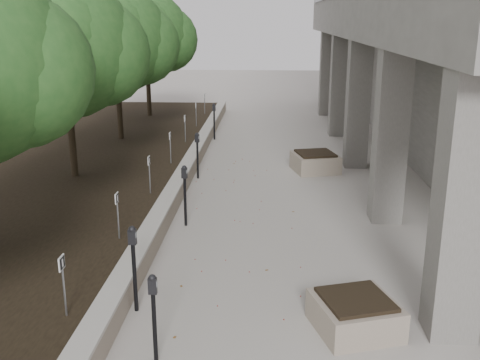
% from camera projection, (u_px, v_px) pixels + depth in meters
% --- Properties ---
extents(retaining_wall, '(0.39, 26.00, 0.50)m').
position_uv_depth(retaining_wall, '(186.00, 173.00, 16.43)').
color(retaining_wall, '#A29380').
rests_on(retaining_wall, ground).
extents(planting_bed, '(7.00, 26.00, 0.40)m').
position_uv_depth(planting_bed, '(64.00, 172.00, 16.64)').
color(planting_bed, black).
rests_on(planting_bed, ground).
extents(crabapple_tree_3, '(4.60, 4.00, 5.44)m').
position_uv_depth(crabapple_tree_3, '(67.00, 77.00, 14.82)').
color(crabapple_tree_3, '#255520').
rests_on(crabapple_tree_3, planting_bed).
extents(crabapple_tree_4, '(4.60, 4.00, 5.44)m').
position_uv_depth(crabapple_tree_4, '(117.00, 63.00, 19.61)').
color(crabapple_tree_4, '#255520').
rests_on(crabapple_tree_4, planting_bed).
extents(crabapple_tree_5, '(4.60, 4.00, 5.44)m').
position_uv_depth(crabapple_tree_5, '(147.00, 54.00, 24.40)').
color(crabapple_tree_5, '#255520').
rests_on(crabapple_tree_5, planting_bed).
extents(parking_sign_2, '(0.04, 0.22, 0.96)m').
position_uv_depth(parking_sign_2, '(64.00, 286.00, 8.14)').
color(parking_sign_2, black).
rests_on(parking_sign_2, planting_bed).
extents(parking_sign_3, '(0.04, 0.22, 0.96)m').
position_uv_depth(parking_sign_3, '(118.00, 216.00, 11.01)').
color(parking_sign_3, black).
rests_on(parking_sign_3, planting_bed).
extents(parking_sign_4, '(0.04, 0.22, 0.96)m').
position_uv_depth(parking_sign_4, '(150.00, 175.00, 13.89)').
color(parking_sign_4, black).
rests_on(parking_sign_4, planting_bed).
extents(parking_sign_5, '(0.04, 0.22, 0.96)m').
position_uv_depth(parking_sign_5, '(170.00, 148.00, 16.76)').
color(parking_sign_5, black).
rests_on(parking_sign_5, planting_bed).
extents(parking_sign_6, '(0.04, 0.22, 0.96)m').
position_uv_depth(parking_sign_6, '(185.00, 129.00, 19.64)').
color(parking_sign_6, black).
rests_on(parking_sign_6, planting_bed).
extents(parking_sign_7, '(0.04, 0.22, 0.96)m').
position_uv_depth(parking_sign_7, '(196.00, 114.00, 22.51)').
color(parking_sign_7, black).
rests_on(parking_sign_7, planting_bed).
extents(parking_sign_8, '(0.04, 0.22, 0.96)m').
position_uv_depth(parking_sign_8, '(205.00, 103.00, 25.39)').
color(parking_sign_8, black).
rests_on(parking_sign_8, planting_bed).
extents(parking_meter_1, '(0.15, 0.11, 1.49)m').
position_uv_depth(parking_meter_1, '(134.00, 269.00, 8.99)').
color(parking_meter_1, black).
rests_on(parking_meter_1, ground).
extents(parking_meter_2, '(0.13, 0.10, 1.36)m').
position_uv_depth(parking_meter_2, '(154.00, 320.00, 7.62)').
color(parking_meter_2, black).
rests_on(parking_meter_2, ground).
extents(parking_meter_3, '(0.16, 0.13, 1.45)m').
position_uv_depth(parking_meter_3, '(185.00, 196.00, 12.76)').
color(parking_meter_3, black).
rests_on(parking_meter_3, ground).
extents(parking_meter_4, '(0.16, 0.14, 1.40)m').
position_uv_depth(parking_meter_4, '(197.00, 156.00, 16.56)').
color(parking_meter_4, black).
rests_on(parking_meter_4, ground).
extents(parking_meter_5, '(0.15, 0.12, 1.44)m').
position_uv_depth(parking_meter_5, '(214.00, 122.00, 21.87)').
color(parking_meter_5, black).
rests_on(parking_meter_5, ground).
extents(planter_front, '(1.48, 1.48, 0.55)m').
position_uv_depth(planter_front, '(355.00, 314.00, 8.57)').
color(planter_front, '#A29380').
rests_on(planter_front, ground).
extents(planter_back, '(1.58, 1.58, 0.61)m').
position_uv_depth(planter_back, '(315.00, 162.00, 17.46)').
color(planter_back, '#A29380').
rests_on(planter_back, ground).
extents(berry_scatter, '(3.30, 14.10, 0.02)m').
position_uv_depth(berry_scatter, '(236.00, 231.00, 12.58)').
color(berry_scatter, maroon).
rests_on(berry_scatter, ground).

